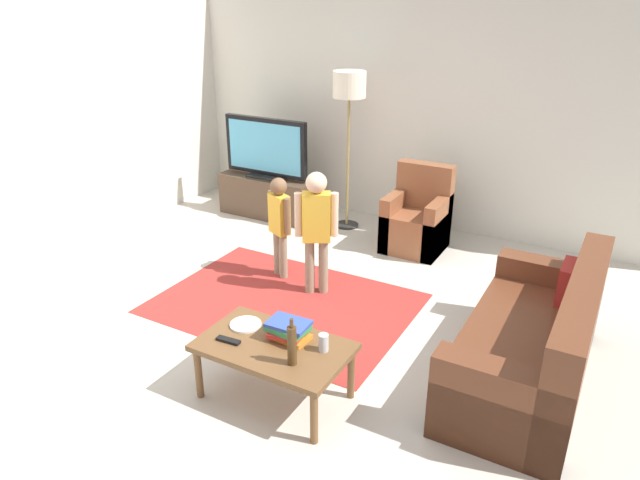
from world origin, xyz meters
The scene contains 17 objects.
ground centered at (0.00, 0.00, 0.00)m, with size 7.80×7.80×0.00m, color beige.
wall_back centered at (0.00, 3.00, 1.35)m, with size 6.00×0.12×2.70m, color silver.
wall_left centered at (-3.00, 0.00, 1.35)m, with size 0.12×6.00×2.70m, color silver.
area_rug centered at (-0.31, 0.51, 0.00)m, with size 2.20×1.60×0.01m, color #9E2D28.
tv_stand centered at (-1.68, 2.30, 0.24)m, with size 1.20×0.44×0.50m.
tv centered at (-1.68, 2.28, 0.85)m, with size 1.10×0.28×0.71m.
couch centered at (1.83, 0.43, 0.29)m, with size 0.80×1.80×0.86m.
armchair centered at (0.26, 2.26, 0.30)m, with size 0.60×0.60×0.90m.
floor_lamp centered at (-0.68, 2.45, 1.54)m, with size 0.36×0.36×1.78m.
child_near_tv centered at (-0.64, 0.97, 0.60)m, with size 0.31×0.20×0.99m.
child_center centered at (-0.17, 0.84, 0.69)m, with size 0.35×0.24×1.15m.
coffee_table centered at (0.33, -0.60, 0.37)m, with size 1.00×0.60×0.42m.
book_stack centered at (0.37, -0.49, 0.49)m, with size 0.29×0.25×0.13m.
bottle centered at (0.55, -0.72, 0.56)m, with size 0.06×0.06×0.32m.
tv_remote centered at (0.05, -0.72, 0.43)m, with size 0.17×0.05×0.02m, color black.
soda_can centered at (0.65, -0.50, 0.48)m, with size 0.07×0.07×0.12m, color silver.
plate centered at (0.03, -0.50, 0.43)m, with size 0.22×0.22×0.02m.
Camera 1 is at (2.17, -3.25, 2.55)m, focal length 32.40 mm.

